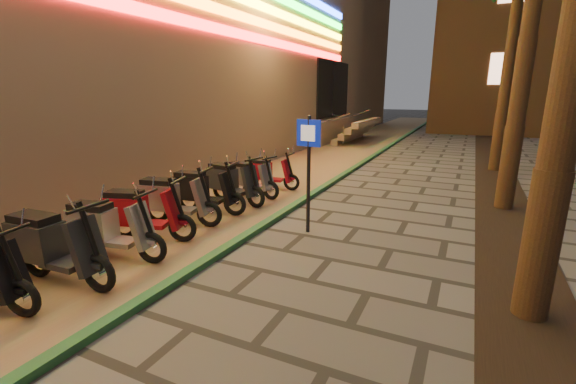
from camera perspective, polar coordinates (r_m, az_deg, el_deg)
The scene contains 13 objects.
ground at distance 4.90m, azimuth -14.18°, elevation -18.93°, with size 120.00×120.00×0.00m, color #474442.
parking_strip at distance 14.37m, azimuth 3.16°, elevation 3.91°, with size 3.40×60.00×0.01m, color #8C7251.
green_curb at distance 13.83m, azimuth 9.70°, elevation 3.48°, with size 0.18×60.00×0.10m, color #235F33.
planting_strip at distance 8.56m, azimuth 29.98°, elevation -5.55°, with size 1.20×40.00×0.02m, color black.
pedestrian_sign at distance 7.25m, azimuth 3.05°, elevation 4.96°, with size 0.50×0.11×2.25m.
scooter_5 at distance 6.47m, azimuth -31.69°, elevation -6.75°, with size 1.82×0.64×1.28m.
scooter_6 at distance 6.95m, azimuth -25.32°, elevation -4.85°, with size 1.72×0.75×1.21m.
scooter_7 at distance 7.58m, azimuth -21.17°, elevation -2.87°, with size 1.70×0.90×1.21m.
scooter_8 at distance 8.26m, azimuth -16.92°, elevation -1.02°, with size 1.76×0.80×1.23m.
scooter_9 at distance 8.89m, azimuth -12.74°, elevation 0.27°, with size 1.73×0.71×1.21m.
scooter_10 at distance 9.60m, azimuth -8.56°, elevation 1.56°, with size 1.74×0.77×1.22m.
scooter_11 at distance 10.19m, azimuth -5.95°, elevation 2.18°, with size 1.61×0.69×1.13m.
scooter_12 at distance 10.89m, azimuth -3.07°, elevation 2.90°, with size 1.52×0.58×1.07m.
Camera 1 is at (2.72, -3.08, 2.67)m, focal length 24.00 mm.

